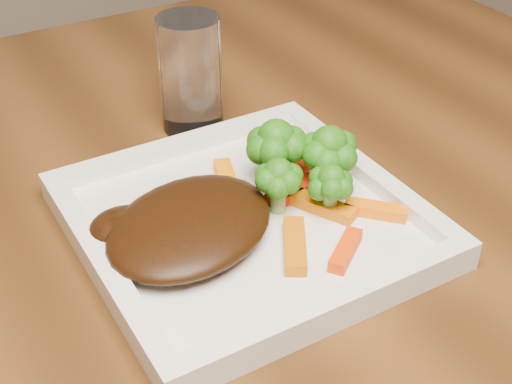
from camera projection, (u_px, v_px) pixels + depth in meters
plate at (246, 225)px, 0.60m from camera, size 0.27×0.27×0.01m
steak at (190, 225)px, 0.57m from camera, size 0.18×0.17×0.03m
broccoli_0 at (276, 152)px, 0.62m from camera, size 0.08×0.08×0.07m
broccoli_1 at (328, 158)px, 0.62m from camera, size 0.07×0.07×0.06m
broccoli_2 at (331, 184)px, 0.59m from camera, size 0.05×0.05×0.06m
broccoli_3 at (278, 180)px, 0.59m from camera, size 0.06×0.06×0.06m
carrot_0 at (346, 250)px, 0.56m from camera, size 0.05×0.04×0.01m
carrot_1 at (376, 210)px, 0.60m from camera, size 0.05×0.05×0.01m
carrot_2 at (295, 245)px, 0.56m from camera, size 0.05×0.06×0.01m
carrot_3 at (311, 156)px, 0.67m from camera, size 0.07×0.04×0.01m
carrot_4 at (227, 180)px, 0.64m from camera, size 0.03×0.06×0.01m
carrot_5 at (322, 206)px, 0.61m from camera, size 0.04×0.06×0.01m
carrot_6 at (296, 190)px, 0.63m from camera, size 0.06×0.03×0.01m
drinking_glass at (191, 75)px, 0.72m from camera, size 0.06×0.06×0.12m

